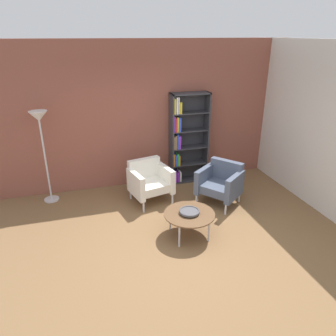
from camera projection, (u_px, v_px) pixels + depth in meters
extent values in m
plane|color=brown|center=(176.00, 248.00, 4.80)|extent=(8.32, 8.32, 0.00)
cube|color=brown|center=(140.00, 116.00, 6.41)|extent=(6.40, 0.12, 2.90)
cube|color=silver|center=(324.00, 129.00, 5.51)|extent=(0.12, 5.20, 2.90)
cube|color=#333338|center=(171.00, 140.00, 6.56)|extent=(0.03, 0.30, 1.90)
cube|color=#333338|center=(206.00, 137.00, 6.76)|extent=(0.03, 0.30, 1.90)
cube|color=#333338|center=(190.00, 93.00, 6.29)|extent=(0.80, 0.30, 0.03)
cube|color=#333338|center=(188.00, 179.00, 7.02)|extent=(0.80, 0.30, 0.03)
cube|color=#333338|center=(187.00, 137.00, 6.78)|extent=(0.80, 0.02, 1.90)
cube|color=#333338|center=(188.00, 163.00, 6.87)|extent=(0.76, 0.28, 0.02)
cube|color=#333338|center=(189.00, 147.00, 6.73)|extent=(0.76, 0.28, 0.02)
cube|color=#333338|center=(189.00, 130.00, 6.59)|extent=(0.76, 0.28, 0.02)
cube|color=#333338|center=(190.00, 113.00, 6.44)|extent=(0.76, 0.28, 0.02)
cube|color=white|center=(173.00, 176.00, 6.83)|extent=(0.04, 0.17, 0.22)
cube|color=purple|center=(175.00, 176.00, 6.84)|extent=(0.03, 0.17, 0.22)
cube|color=purple|center=(177.00, 176.00, 6.88)|extent=(0.04, 0.23, 0.21)
cube|color=white|center=(179.00, 175.00, 6.90)|extent=(0.03, 0.24, 0.22)
cube|color=orange|center=(173.00, 159.00, 6.71)|extent=(0.03, 0.25, 0.26)
cube|color=blue|center=(175.00, 159.00, 6.71)|extent=(0.04, 0.21, 0.24)
cube|color=green|center=(177.00, 159.00, 6.70)|extent=(0.04, 0.17, 0.26)
cube|color=orange|center=(178.00, 159.00, 6.75)|extent=(0.02, 0.25, 0.21)
cube|color=olive|center=(173.00, 142.00, 6.56)|extent=(0.04, 0.24, 0.27)
cube|color=olive|center=(175.00, 142.00, 6.54)|extent=(0.03, 0.18, 0.29)
cube|color=blue|center=(177.00, 141.00, 6.55)|extent=(0.03, 0.18, 0.31)
cube|color=purple|center=(179.00, 142.00, 6.56)|extent=(0.04, 0.17, 0.27)
cube|color=purple|center=(173.00, 123.00, 6.41)|extent=(0.03, 0.24, 0.32)
cube|color=red|center=(175.00, 124.00, 6.40)|extent=(0.02, 0.19, 0.29)
cube|color=yellow|center=(176.00, 124.00, 6.44)|extent=(0.03, 0.25, 0.30)
cube|color=blue|center=(179.00, 124.00, 6.42)|extent=(0.04, 0.19, 0.29)
cube|color=yellow|center=(173.00, 106.00, 6.27)|extent=(0.03, 0.23, 0.30)
cube|color=white|center=(176.00, 105.00, 6.24)|extent=(0.03, 0.17, 0.33)
cube|color=white|center=(177.00, 105.00, 6.28)|extent=(0.02, 0.22, 0.33)
cube|color=yellow|center=(180.00, 108.00, 6.29)|extent=(0.04, 0.17, 0.23)
cylinder|color=brown|center=(189.00, 214.00, 4.95)|extent=(0.80, 0.80, 0.02)
cylinder|color=silver|center=(179.00, 236.00, 4.76)|extent=(0.03, 0.03, 0.38)
cylinder|color=silver|center=(209.00, 231.00, 4.88)|extent=(0.03, 0.03, 0.38)
cylinder|color=silver|center=(170.00, 219.00, 5.18)|extent=(0.03, 0.03, 0.38)
cylinder|color=silver|center=(198.00, 215.00, 5.31)|extent=(0.03, 0.03, 0.38)
cylinder|color=#4C4C51|center=(189.00, 213.00, 4.95)|extent=(0.13, 0.13, 0.02)
cylinder|color=#4C4C51|center=(189.00, 212.00, 4.94)|extent=(0.32, 0.32, 0.02)
torus|color=#4C4C51|center=(189.00, 211.00, 4.93)|extent=(0.32, 0.32, 0.02)
cube|color=#4C566B|center=(219.00, 188.00, 5.95)|extent=(0.85, 0.86, 0.16)
cube|color=#4C566B|center=(227.00, 170.00, 6.05)|extent=(0.49, 0.58, 0.38)
cube|color=#4C566B|center=(204.00, 179.00, 6.06)|extent=(0.55, 0.46, 0.46)
cube|color=#4C566B|center=(234.00, 187.00, 5.73)|extent=(0.55, 0.46, 0.46)
cylinder|color=silver|center=(196.00, 199.00, 5.96)|extent=(0.04, 0.04, 0.24)
cylinder|color=silver|center=(226.00, 209.00, 5.64)|extent=(0.04, 0.04, 0.24)
cylinder|color=silver|center=(211.00, 188.00, 6.39)|extent=(0.04, 0.04, 0.24)
cylinder|color=silver|center=(239.00, 196.00, 6.07)|extent=(0.04, 0.04, 0.24)
cube|color=white|center=(151.00, 186.00, 6.02)|extent=(0.76, 0.71, 0.16)
cube|color=white|center=(144.00, 168.00, 6.13)|extent=(0.65, 0.26, 0.38)
cube|color=white|center=(136.00, 185.00, 5.82)|extent=(0.24, 0.63, 0.46)
cube|color=white|center=(165.00, 178.00, 6.10)|extent=(0.24, 0.63, 0.46)
cylinder|color=silver|center=(144.00, 206.00, 5.72)|extent=(0.04, 0.04, 0.24)
cylinder|color=silver|center=(172.00, 198.00, 5.99)|extent=(0.04, 0.04, 0.24)
cylinder|color=silver|center=(131.00, 193.00, 6.18)|extent=(0.04, 0.04, 0.24)
cylinder|color=silver|center=(158.00, 186.00, 6.45)|extent=(0.04, 0.04, 0.24)
cylinder|color=silver|center=(52.00, 199.00, 6.18)|extent=(0.28, 0.28, 0.02)
cylinder|color=silver|center=(45.00, 159.00, 5.85)|extent=(0.03, 0.03, 1.65)
cone|color=white|center=(38.00, 116.00, 5.54)|extent=(0.32, 0.32, 0.18)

